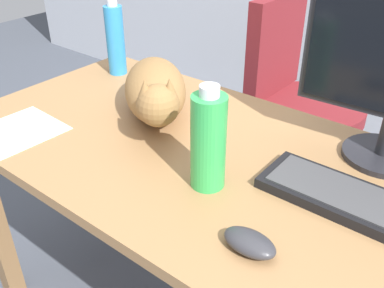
{
  "coord_description": "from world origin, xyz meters",
  "views": [
    {
      "loc": [
        0.54,
        -0.77,
        1.34
      ],
      "look_at": [
        -0.01,
        -0.07,
        0.79
      ],
      "focal_mm": 40.67,
      "sensor_mm": 36.0,
      "label": 1
    }
  ],
  "objects_px": {
    "office_chair": "(295,128)",
    "water_bottle": "(115,40)",
    "keyboard": "(361,204)",
    "spray_bottle": "(208,141)",
    "cat": "(156,90)",
    "computer_mouse": "(250,243)"
  },
  "relations": [
    {
      "from": "office_chair",
      "to": "cat",
      "type": "bearing_deg",
      "value": -101.87
    },
    {
      "from": "keyboard",
      "to": "office_chair",
      "type": "bearing_deg",
      "value": 123.18
    },
    {
      "from": "water_bottle",
      "to": "keyboard",
      "type": "bearing_deg",
      "value": -12.23
    },
    {
      "from": "computer_mouse",
      "to": "spray_bottle",
      "type": "height_order",
      "value": "spray_bottle"
    },
    {
      "from": "cat",
      "to": "water_bottle",
      "type": "bearing_deg",
      "value": 154.7
    },
    {
      "from": "keyboard",
      "to": "spray_bottle",
      "type": "distance_m",
      "value": 0.35
    },
    {
      "from": "office_chair",
      "to": "spray_bottle",
      "type": "height_order",
      "value": "spray_bottle"
    },
    {
      "from": "office_chair",
      "to": "water_bottle",
      "type": "distance_m",
      "value": 0.84
    },
    {
      "from": "water_bottle",
      "to": "cat",
      "type": "bearing_deg",
      "value": -25.3
    },
    {
      "from": "keyboard",
      "to": "computer_mouse",
      "type": "bearing_deg",
      "value": -116.11
    },
    {
      "from": "cat",
      "to": "spray_bottle",
      "type": "height_order",
      "value": "spray_bottle"
    },
    {
      "from": "water_bottle",
      "to": "spray_bottle",
      "type": "xyz_separation_m",
      "value": [
        0.66,
        -0.34,
        -0.01
      ]
    },
    {
      "from": "keyboard",
      "to": "cat",
      "type": "distance_m",
      "value": 0.65
    },
    {
      "from": "cat",
      "to": "water_bottle",
      "type": "xyz_separation_m",
      "value": [
        -0.33,
        0.16,
        0.04
      ]
    },
    {
      "from": "cat",
      "to": "keyboard",
      "type": "bearing_deg",
      "value": -4.73
    },
    {
      "from": "office_chair",
      "to": "cat",
      "type": "xyz_separation_m",
      "value": [
        -0.15,
        -0.7,
        0.39
      ]
    },
    {
      "from": "keyboard",
      "to": "computer_mouse",
      "type": "relative_size",
      "value": 4.0
    },
    {
      "from": "computer_mouse",
      "to": "water_bottle",
      "type": "xyz_separation_m",
      "value": [
        -0.85,
        0.46,
        0.11
      ]
    },
    {
      "from": "cat",
      "to": "water_bottle",
      "type": "distance_m",
      "value": 0.37
    },
    {
      "from": "office_chair",
      "to": "water_bottle",
      "type": "xyz_separation_m",
      "value": [
        -0.48,
        -0.54,
        0.43
      ]
    },
    {
      "from": "water_bottle",
      "to": "spray_bottle",
      "type": "distance_m",
      "value": 0.75
    },
    {
      "from": "cat",
      "to": "computer_mouse",
      "type": "xyz_separation_m",
      "value": [
        0.52,
        -0.3,
        -0.06
      ]
    }
  ]
}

